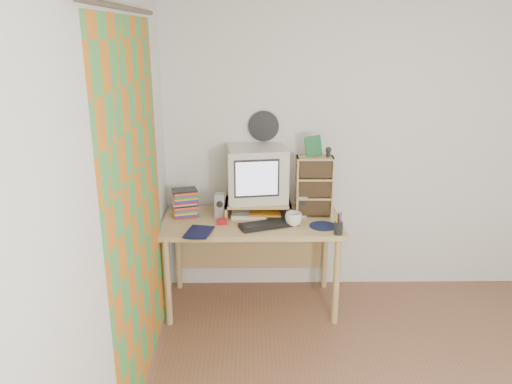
{
  "coord_description": "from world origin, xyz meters",
  "views": [
    {
      "loc": [
        -1.04,
        -2.3,
        2.16
      ],
      "look_at": [
        -1.0,
        1.33,
        0.99
      ],
      "focal_mm": 35.0,
      "sensor_mm": 36.0,
      "label": 1
    }
  ],
  "objects_px": {
    "keyboard": "(268,225)",
    "mug": "(294,219)",
    "desk": "(252,232)",
    "crt_monitor": "(256,174)",
    "cd_rack": "(314,186)",
    "diary": "(187,230)",
    "dvd_stack": "(185,200)"
  },
  "relations": [
    {
      "from": "desk",
      "to": "keyboard",
      "type": "bearing_deg",
      "value": -59.01
    },
    {
      "from": "desk",
      "to": "diary",
      "type": "bearing_deg",
      "value": -145.38
    },
    {
      "from": "desk",
      "to": "mug",
      "type": "relative_size",
      "value": 10.81
    },
    {
      "from": "keyboard",
      "to": "mug",
      "type": "relative_size",
      "value": 3.4
    },
    {
      "from": "crt_monitor",
      "to": "diary",
      "type": "xyz_separation_m",
      "value": [
        -0.52,
        -0.42,
        -0.31
      ]
    },
    {
      "from": "keyboard",
      "to": "dvd_stack",
      "type": "bearing_deg",
      "value": 140.65
    },
    {
      "from": "desk",
      "to": "keyboard",
      "type": "relative_size",
      "value": 3.18
    },
    {
      "from": "cd_rack",
      "to": "diary",
      "type": "height_order",
      "value": "cd_rack"
    },
    {
      "from": "crt_monitor",
      "to": "cd_rack",
      "type": "distance_m",
      "value": 0.47
    },
    {
      "from": "diary",
      "to": "mug",
      "type": "bearing_deg",
      "value": 20.53
    },
    {
      "from": "cd_rack",
      "to": "mug",
      "type": "bearing_deg",
      "value": -127.19
    },
    {
      "from": "cd_rack",
      "to": "keyboard",
      "type": "bearing_deg",
      "value": -145.52
    },
    {
      "from": "desk",
      "to": "diary",
      "type": "relative_size",
      "value": 6.45
    },
    {
      "from": "keyboard",
      "to": "diary",
      "type": "distance_m",
      "value": 0.61
    },
    {
      "from": "desk",
      "to": "cd_rack",
      "type": "xyz_separation_m",
      "value": [
        0.5,
        0.04,
        0.38
      ]
    },
    {
      "from": "dvd_stack",
      "to": "mug",
      "type": "distance_m",
      "value": 0.88
    },
    {
      "from": "dvd_stack",
      "to": "mug",
      "type": "xyz_separation_m",
      "value": [
        0.85,
        -0.22,
        -0.08
      ]
    },
    {
      "from": "keyboard",
      "to": "cd_rack",
      "type": "distance_m",
      "value": 0.5
    },
    {
      "from": "desk",
      "to": "mug",
      "type": "height_order",
      "value": "mug"
    },
    {
      "from": "crt_monitor",
      "to": "keyboard",
      "type": "height_order",
      "value": "crt_monitor"
    },
    {
      "from": "desk",
      "to": "mug",
      "type": "distance_m",
      "value": 0.42
    },
    {
      "from": "mug",
      "to": "diary",
      "type": "distance_m",
      "value": 0.81
    },
    {
      "from": "crt_monitor",
      "to": "mug",
      "type": "height_order",
      "value": "crt_monitor"
    },
    {
      "from": "mug",
      "to": "dvd_stack",
      "type": "bearing_deg",
      "value": 165.42
    },
    {
      "from": "desk",
      "to": "crt_monitor",
      "type": "distance_m",
      "value": 0.48
    },
    {
      "from": "crt_monitor",
      "to": "mug",
      "type": "bearing_deg",
      "value": -52.78
    },
    {
      "from": "desk",
      "to": "cd_rack",
      "type": "bearing_deg",
      "value": 4.12
    },
    {
      "from": "crt_monitor",
      "to": "cd_rack",
      "type": "bearing_deg",
      "value": -14.13
    },
    {
      "from": "keyboard",
      "to": "diary",
      "type": "bearing_deg",
      "value": 171.64
    },
    {
      "from": "dvd_stack",
      "to": "diary",
      "type": "height_order",
      "value": "dvd_stack"
    },
    {
      "from": "mug",
      "to": "cd_rack",
      "type": "bearing_deg",
      "value": 52.04
    },
    {
      "from": "keyboard",
      "to": "mug",
      "type": "bearing_deg",
      "value": -13.83
    }
  ]
}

